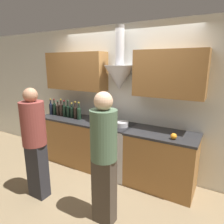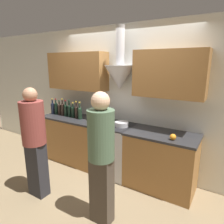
{
  "view_description": "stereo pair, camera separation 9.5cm",
  "coord_description": "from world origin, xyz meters",
  "px_view_note": "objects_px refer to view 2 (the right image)",
  "views": [
    {
      "loc": [
        1.62,
        -2.54,
        1.96
      ],
      "look_at": [
        0.0,
        0.25,
        1.16
      ],
      "focal_mm": 32.0,
      "sensor_mm": 36.0,
      "label": 1
    },
    {
      "loc": [
        1.7,
        -2.49,
        1.96
      ],
      "look_at": [
        0.0,
        0.25,
        1.16
      ],
      "focal_mm": 32.0,
      "sensor_mm": 36.0,
      "label": 2
    }
  ],
  "objects_px": {
    "wine_bottle_5": "(69,110)",
    "stove_range": "(115,149)",
    "wine_bottle_2": "(60,109)",
    "orange_fruit": "(173,137)",
    "person_foreground_right": "(101,154)",
    "wine_bottle_1": "(56,108)",
    "wine_bottle_4": "(66,110)",
    "mixing_bowl": "(122,124)",
    "wine_bottle_8": "(80,112)",
    "person_foreground_left": "(34,139)",
    "wine_bottle_7": "(76,112)",
    "wine_bottle_3": "(63,109)",
    "stock_pot": "(107,120)",
    "wine_bottle_0": "(53,108)",
    "wine_bottle_6": "(73,111)"
  },
  "relations": [
    {
      "from": "wine_bottle_8",
      "to": "person_foreground_left",
      "type": "distance_m",
      "value": 1.12
    },
    {
      "from": "wine_bottle_7",
      "to": "wine_bottle_5",
      "type": "bearing_deg",
      "value": 177.99
    },
    {
      "from": "wine_bottle_8",
      "to": "orange_fruit",
      "type": "xyz_separation_m",
      "value": [
        1.8,
        -0.13,
        -0.09
      ]
    },
    {
      "from": "person_foreground_right",
      "to": "orange_fruit",
      "type": "bearing_deg",
      "value": 56.96
    },
    {
      "from": "wine_bottle_2",
      "to": "wine_bottle_7",
      "type": "height_order",
      "value": "wine_bottle_7"
    },
    {
      "from": "wine_bottle_1",
      "to": "person_foreground_right",
      "type": "distance_m",
      "value": 2.15
    },
    {
      "from": "wine_bottle_6",
      "to": "wine_bottle_7",
      "type": "height_order",
      "value": "wine_bottle_7"
    },
    {
      "from": "stove_range",
      "to": "person_foreground_left",
      "type": "height_order",
      "value": "person_foreground_left"
    },
    {
      "from": "wine_bottle_2",
      "to": "wine_bottle_7",
      "type": "relative_size",
      "value": 0.9
    },
    {
      "from": "wine_bottle_1",
      "to": "wine_bottle_8",
      "type": "relative_size",
      "value": 0.99
    },
    {
      "from": "wine_bottle_0",
      "to": "wine_bottle_5",
      "type": "relative_size",
      "value": 0.96
    },
    {
      "from": "wine_bottle_6",
      "to": "stock_pot",
      "type": "distance_m",
      "value": 0.8
    },
    {
      "from": "wine_bottle_4",
      "to": "mixing_bowl",
      "type": "bearing_deg",
      "value": 0.41
    },
    {
      "from": "person_foreground_left",
      "to": "wine_bottle_2",
      "type": "bearing_deg",
      "value": 120.27
    },
    {
      "from": "wine_bottle_5",
      "to": "person_foreground_right",
      "type": "xyz_separation_m",
      "value": [
        1.5,
        -1.05,
        -0.12
      ]
    },
    {
      "from": "wine_bottle_5",
      "to": "wine_bottle_1",
      "type": "bearing_deg",
      "value": 179.37
    },
    {
      "from": "wine_bottle_0",
      "to": "mixing_bowl",
      "type": "distance_m",
      "value": 1.65
    },
    {
      "from": "stock_pot",
      "to": "mixing_bowl",
      "type": "xyz_separation_m",
      "value": [
        0.28,
        0.02,
        -0.03
      ]
    },
    {
      "from": "orange_fruit",
      "to": "person_foreground_right",
      "type": "xyz_separation_m",
      "value": [
        -0.59,
        -0.9,
        -0.03
      ]
    },
    {
      "from": "stove_range",
      "to": "stock_pot",
      "type": "relative_size",
      "value": 3.5
    },
    {
      "from": "wine_bottle_1",
      "to": "person_foreground_right",
      "type": "relative_size",
      "value": 0.2
    },
    {
      "from": "wine_bottle_0",
      "to": "orange_fruit",
      "type": "xyz_separation_m",
      "value": [
        2.55,
        -0.14,
        -0.09
      ]
    },
    {
      "from": "wine_bottle_4",
      "to": "person_foreground_left",
      "type": "relative_size",
      "value": 0.2
    },
    {
      "from": "wine_bottle_1",
      "to": "mixing_bowl",
      "type": "distance_m",
      "value": 1.56
    },
    {
      "from": "wine_bottle_1",
      "to": "wine_bottle_4",
      "type": "bearing_deg",
      "value": 0.05
    },
    {
      "from": "stove_range",
      "to": "wine_bottle_4",
      "type": "bearing_deg",
      "value": -178.72
    },
    {
      "from": "wine_bottle_2",
      "to": "stock_pot",
      "type": "relative_size",
      "value": 1.17
    },
    {
      "from": "wine_bottle_5",
      "to": "stove_range",
      "type": "bearing_deg",
      "value": 1.66
    },
    {
      "from": "wine_bottle_2",
      "to": "wine_bottle_8",
      "type": "relative_size",
      "value": 0.91
    },
    {
      "from": "wine_bottle_3",
      "to": "wine_bottle_4",
      "type": "relative_size",
      "value": 1.06
    },
    {
      "from": "stock_pot",
      "to": "person_foreground_right",
      "type": "distance_m",
      "value": 1.2
    },
    {
      "from": "stove_range",
      "to": "wine_bottle_1",
      "type": "xyz_separation_m",
      "value": [
        -1.42,
        -0.03,
        0.59
      ]
    },
    {
      "from": "wine_bottle_4",
      "to": "person_foreground_right",
      "type": "relative_size",
      "value": 0.2
    },
    {
      "from": "wine_bottle_6",
      "to": "mixing_bowl",
      "type": "height_order",
      "value": "wine_bottle_6"
    },
    {
      "from": "stove_range",
      "to": "wine_bottle_2",
      "type": "distance_m",
      "value": 1.44
    },
    {
      "from": "wine_bottle_6",
      "to": "person_foreground_left",
      "type": "bearing_deg",
      "value": -76.04
    },
    {
      "from": "wine_bottle_0",
      "to": "wine_bottle_1",
      "type": "distance_m",
      "value": 0.09
    },
    {
      "from": "wine_bottle_6",
      "to": "wine_bottle_7",
      "type": "bearing_deg",
      "value": -2.33
    },
    {
      "from": "wine_bottle_2",
      "to": "wine_bottle_8",
      "type": "distance_m",
      "value": 0.56
    },
    {
      "from": "wine_bottle_4",
      "to": "wine_bottle_5",
      "type": "height_order",
      "value": "wine_bottle_5"
    },
    {
      "from": "wine_bottle_0",
      "to": "wine_bottle_7",
      "type": "relative_size",
      "value": 0.97
    },
    {
      "from": "wine_bottle_3",
      "to": "orange_fruit",
      "type": "height_order",
      "value": "wine_bottle_3"
    },
    {
      "from": "wine_bottle_8",
      "to": "mixing_bowl",
      "type": "height_order",
      "value": "wine_bottle_8"
    },
    {
      "from": "stove_range",
      "to": "wine_bottle_6",
      "type": "height_order",
      "value": "wine_bottle_6"
    },
    {
      "from": "wine_bottle_0",
      "to": "wine_bottle_8",
      "type": "bearing_deg",
      "value": -0.68
    },
    {
      "from": "wine_bottle_8",
      "to": "wine_bottle_1",
      "type": "bearing_deg",
      "value": 178.56
    },
    {
      "from": "wine_bottle_7",
      "to": "mixing_bowl",
      "type": "relative_size",
      "value": 1.46
    },
    {
      "from": "wine_bottle_3",
      "to": "wine_bottle_2",
      "type": "bearing_deg",
      "value": 175.36
    },
    {
      "from": "wine_bottle_8",
      "to": "mixing_bowl",
      "type": "xyz_separation_m",
      "value": [
        0.9,
        0.03,
        -0.09
      ]
    },
    {
      "from": "wine_bottle_0",
      "to": "stock_pot",
      "type": "relative_size",
      "value": 1.26
    }
  ]
}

